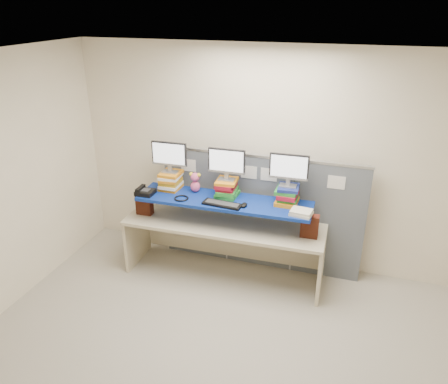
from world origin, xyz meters
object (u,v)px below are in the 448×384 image
(monitor_center, at_px, (227,163))
(monitor_right, at_px, (289,168))
(blue_board, at_px, (224,201))
(keyboard, at_px, (222,204))
(monitor_left, at_px, (169,155))
(desk_phone, at_px, (145,192))
(desk, at_px, (224,233))

(monitor_center, bearing_deg, monitor_right, -0.00)
(blue_board, relative_size, keyboard, 4.44)
(monitor_left, bearing_deg, keyboard, -19.68)
(blue_board, bearing_deg, keyboard, -81.41)
(monitor_left, height_order, keyboard, monitor_left)
(blue_board, distance_m, desk_phone, 0.99)
(monitor_left, height_order, desk_phone, monitor_left)
(blue_board, bearing_deg, desk, -65.01)
(desk, height_order, monitor_right, monitor_right)
(desk, bearing_deg, monitor_center, 91.32)
(monitor_right, bearing_deg, desk_phone, -172.02)
(monitor_center, distance_m, keyboard, 0.50)
(monitor_right, distance_m, desk_phone, 1.77)
(monitor_left, relative_size, monitor_center, 1.00)
(desk_phone, bearing_deg, monitor_right, 8.54)
(monitor_center, distance_m, monitor_right, 0.73)
(keyboard, relative_size, desk_phone, 2.18)
(keyboard, bearing_deg, monitor_left, 166.77)
(monitor_left, relative_size, keyboard, 0.95)
(monitor_center, relative_size, desk_phone, 2.06)
(monitor_right, distance_m, keyboard, 0.87)
(monitor_left, xyz_separation_m, monitor_center, (0.73, 0.02, -0.02))
(desk, bearing_deg, desk_phone, -172.92)
(monitor_center, xyz_separation_m, desk_phone, (-0.97, -0.27, -0.39))
(blue_board, distance_m, monitor_left, 0.88)
(blue_board, height_order, keyboard, keyboard)
(desk, distance_m, monitor_right, 1.16)
(desk, distance_m, monitor_left, 1.17)
(blue_board, relative_size, desk_phone, 9.66)
(blue_board, height_order, desk_phone, desk_phone)
(desk, relative_size, keyboard, 5.22)
(blue_board, height_order, monitor_center, monitor_center)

